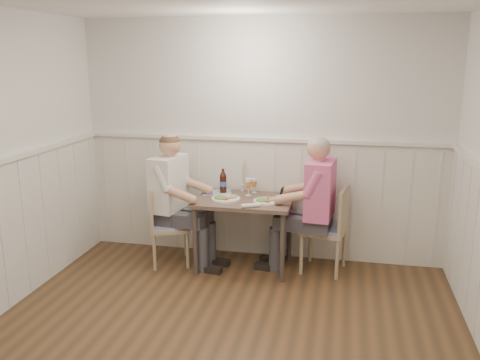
{
  "coord_description": "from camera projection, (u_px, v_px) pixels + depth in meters",
  "views": [
    {
      "loc": [
        0.9,
        -3.14,
        2.19
      ],
      "look_at": [
        -0.11,
        1.64,
        1.0
      ],
      "focal_mm": 38.0,
      "sensor_mm": 36.0,
      "label": 1
    }
  ],
  "objects": [
    {
      "name": "room_shell",
      "position": [
        205.0,
        162.0,
        3.32
      ],
      "size": [
        4.04,
        4.54,
        2.6
      ],
      "color": "silver",
      "rests_on": "ground"
    },
    {
      "name": "diner_cream",
      "position": [
        173.0,
        209.0,
        5.41
      ],
      "size": [
        0.72,
        0.5,
        1.45
      ],
      "color": "#3F3F47",
      "rests_on": "ground"
    },
    {
      "name": "man_in_pink",
      "position": [
        315.0,
        216.0,
        5.17
      ],
      "size": [
        0.71,
        0.49,
        1.46
      ],
      "color": "#3F3F47",
      "rests_on": "ground"
    },
    {
      "name": "dining_table",
      "position": [
        244.0,
        208.0,
        5.3
      ],
      "size": [
        1.0,
        0.7,
        0.75
      ],
      "color": "brown",
      "rests_on": "ground"
    },
    {
      "name": "gingham_mat",
      "position": [
        217.0,
        192.0,
        5.52
      ],
      "size": [
        0.36,
        0.32,
        0.01
      ],
      "color": "#404D9E",
      "rests_on": "dining_table"
    },
    {
      "name": "chair_left",
      "position": [
        165.0,
        222.0,
        5.42
      ],
      "size": [
        0.52,
        0.52,
        0.86
      ],
      "color": "#9A8568",
      "rests_on": "ground"
    },
    {
      "name": "beer_glass_a",
      "position": [
        254.0,
        183.0,
        5.49
      ],
      "size": [
        0.06,
        0.06,
        0.16
      ],
      "color": "silver",
      "rests_on": "dining_table"
    },
    {
      "name": "plate_diner",
      "position": [
        224.0,
        198.0,
        5.23
      ],
      "size": [
        0.3,
        0.3,
        0.07
      ],
      "color": "white",
      "rests_on": "dining_table"
    },
    {
      "name": "plate_man",
      "position": [
        266.0,
        200.0,
        5.15
      ],
      "size": [
        0.28,
        0.28,
        0.07
      ],
      "color": "white",
      "rests_on": "dining_table"
    },
    {
      "name": "beer_glass_b",
      "position": [
        249.0,
        184.0,
        5.37
      ],
      "size": [
        0.08,
        0.08,
        0.19
      ],
      "color": "silver",
      "rests_on": "dining_table"
    },
    {
      "name": "chair_right",
      "position": [
        330.0,
        226.0,
        5.22
      ],
      "size": [
        0.5,
        0.5,
        0.91
      ],
      "color": "#9A8568",
      "rests_on": "ground"
    },
    {
      "name": "wainscot",
      "position": [
        229.0,
        244.0,
        4.17
      ],
      "size": [
        4.0,
        4.49,
        1.34
      ],
      "color": "white",
      "rests_on": "ground"
    },
    {
      "name": "grass_vase",
      "position": [
        242.0,
        176.0,
        5.55
      ],
      "size": [
        0.04,
        0.04,
        0.36
      ],
      "color": "silver",
      "rests_on": "dining_table"
    },
    {
      "name": "beer_bottle",
      "position": [
        223.0,
        182.0,
        5.48
      ],
      "size": [
        0.08,
        0.08,
        0.27
      ],
      "color": "black",
      "rests_on": "dining_table"
    },
    {
      "name": "rolled_napkin",
      "position": [
        250.0,
        205.0,
        4.97
      ],
      "size": [
        0.19,
        0.12,
        0.04
      ],
      "color": "white",
      "rests_on": "dining_table"
    }
  ]
}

